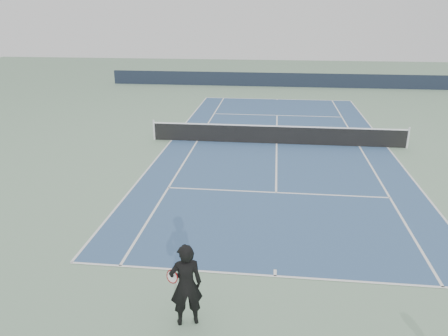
# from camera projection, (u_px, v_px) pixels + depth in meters

# --- Properties ---
(ground) EXTENTS (80.00, 80.00, 0.00)m
(ground) POSITION_uv_depth(u_px,v_px,m) (277.00, 144.00, 22.28)
(ground) COLOR gray
(court_surface) EXTENTS (10.97, 23.77, 0.01)m
(court_surface) POSITION_uv_depth(u_px,v_px,m) (277.00, 144.00, 22.28)
(court_surface) COLOR #34527B
(court_surface) RESTS_ON ground
(tennis_net) EXTENTS (12.90, 0.10, 1.07)m
(tennis_net) POSITION_uv_depth(u_px,v_px,m) (277.00, 134.00, 22.11)
(tennis_net) COLOR silver
(tennis_net) RESTS_ON ground
(windscreen_far) EXTENTS (30.00, 0.25, 1.20)m
(windscreen_far) POSITION_uv_depth(u_px,v_px,m) (278.00, 80.00, 38.78)
(windscreen_far) COLOR black
(windscreen_far) RESTS_ON ground
(tennis_player) EXTENTS (0.88, 0.73, 1.93)m
(tennis_player) POSITION_uv_depth(u_px,v_px,m) (186.00, 285.00, 9.22)
(tennis_player) COLOR black
(tennis_player) RESTS_ON ground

